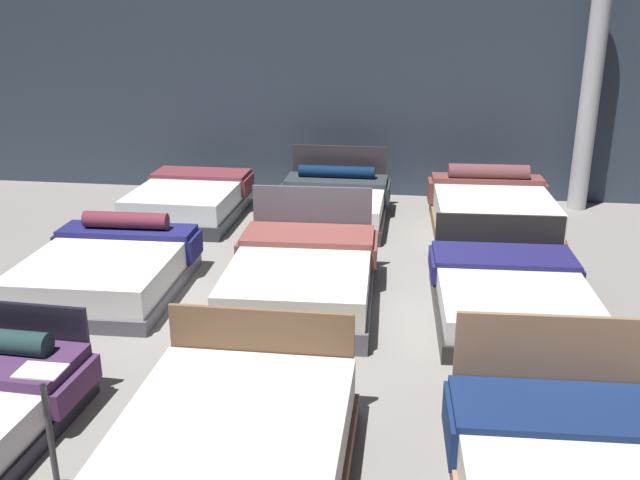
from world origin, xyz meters
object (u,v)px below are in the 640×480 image
(bed_5, at_px, (511,296))
(bed_7, at_px, (332,204))
(bed_1, at_px, (233,449))
(bed_3, at_px, (107,271))
(bed_8, at_px, (492,210))
(bed_4, at_px, (302,278))
(support_pillar, at_px, (590,93))
(price_sign, at_px, (52,449))
(bed_6, at_px, (190,201))

(bed_5, bearing_deg, bed_7, 124.47)
(bed_1, distance_m, bed_3, 3.63)
(bed_5, bearing_deg, bed_8, 86.22)
(bed_4, bearing_deg, support_pillar, 45.97)
(bed_8, xyz_separation_m, price_sign, (-3.28, -6.03, 0.07))
(bed_1, bearing_deg, bed_5, 53.52)
(bed_3, relative_size, bed_6, 1.01)
(bed_1, distance_m, price_sign, 1.14)
(price_sign, height_order, support_pillar, support_pillar)
(bed_6, bearing_deg, bed_5, -33.20)
(bed_5, relative_size, bed_6, 1.08)
(bed_1, distance_m, bed_5, 3.59)
(bed_7, distance_m, support_pillar, 4.11)
(bed_8, bearing_deg, bed_7, 175.91)
(bed_3, bearing_deg, bed_6, 87.56)
(bed_3, distance_m, bed_5, 4.29)
(bed_4, height_order, bed_7, bed_4)
(bed_3, distance_m, bed_4, 2.15)
(bed_6, height_order, support_pillar, support_pillar)
(bed_7, xyz_separation_m, price_sign, (-1.03, -6.09, 0.10))
(bed_3, distance_m, price_sign, 3.37)
(bed_3, distance_m, bed_8, 5.20)
(bed_6, bearing_deg, bed_1, -69.45)
(price_sign, bearing_deg, bed_6, 99.96)
(bed_5, distance_m, support_pillar, 4.58)
(bed_5, relative_size, bed_7, 1.11)
(bed_5, bearing_deg, bed_6, 144.51)
(bed_4, xyz_separation_m, bed_8, (2.21, 2.80, 0.01))
(bed_8, bearing_deg, bed_5, -93.71)
(bed_4, height_order, price_sign, bed_4)
(support_pillar, bearing_deg, bed_1, -117.15)
(bed_8, bearing_deg, support_pillar, 39.01)
(bed_6, relative_size, price_sign, 2.19)
(bed_5, height_order, price_sign, price_sign)
(bed_7, height_order, price_sign, bed_7)
(bed_4, distance_m, price_sign, 3.40)
(price_sign, relative_size, support_pillar, 0.26)
(bed_1, relative_size, bed_7, 1.00)
(bed_6, relative_size, bed_8, 0.99)
(bed_7, distance_m, bed_8, 2.25)
(bed_4, height_order, bed_5, bed_4)
(bed_5, distance_m, bed_7, 3.63)
(bed_1, relative_size, bed_3, 0.96)
(bed_1, bearing_deg, bed_6, 110.27)
(bed_3, xyz_separation_m, bed_5, (4.29, 0.00, -0.03))
(bed_3, distance_m, support_pillar, 7.20)
(bed_1, relative_size, price_sign, 2.12)
(bed_4, xyz_separation_m, bed_7, (-0.04, 2.87, -0.02))
(bed_7, distance_m, price_sign, 6.18)
(bed_5, bearing_deg, support_pillar, 67.76)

